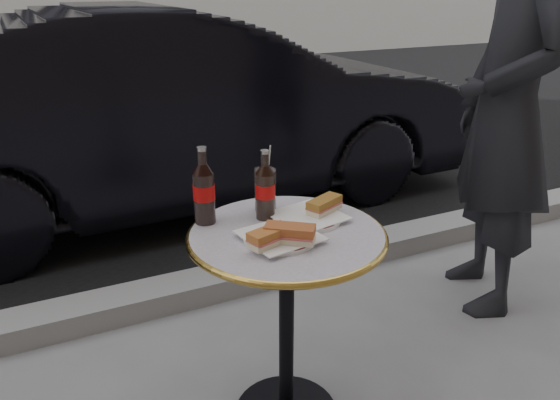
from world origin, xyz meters
name	(u,v)px	position (x,y,z in m)	size (l,w,h in m)	color
asphalt_road	(92,118)	(0.00, 5.00, 0.00)	(40.00, 8.00, 0.00)	black
curb	(206,286)	(0.00, 0.90, 0.05)	(40.00, 0.20, 0.12)	gray
bistro_table	(286,331)	(0.00, 0.00, 0.37)	(0.62, 0.62, 0.73)	#BAB2C4
plate_left	(280,238)	(-0.04, -0.04, 0.74)	(0.22, 0.22, 0.01)	white
plate_right	(308,218)	(0.10, 0.05, 0.74)	(0.22, 0.22, 0.01)	white
sandwich_left_a	(270,238)	(-0.09, -0.08, 0.77)	(0.13, 0.06, 0.05)	#AD622C
sandwich_left_b	(290,235)	(-0.04, -0.09, 0.77)	(0.14, 0.07, 0.05)	#A5532A
sandwich_right	(324,206)	(0.17, 0.06, 0.77)	(0.13, 0.06, 0.05)	#916124
cola_bottle_left	(204,185)	(-0.20, 0.18, 0.86)	(0.07, 0.07, 0.25)	black
cola_bottle_right	(265,185)	(-0.02, 0.13, 0.85)	(0.06, 0.06, 0.23)	black
cola_glass	(265,190)	(0.01, 0.18, 0.81)	(0.07, 0.07, 0.15)	black
parked_car	(181,110)	(0.27, 2.14, 0.65)	(3.98, 1.38, 1.31)	black
pedestrian	(507,113)	(1.22, 0.32, 0.92)	(0.67, 0.44, 1.84)	black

